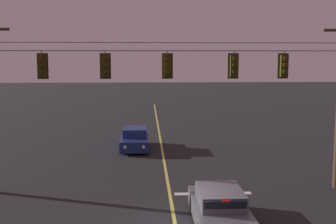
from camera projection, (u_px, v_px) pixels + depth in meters
name	position (u px, v px, depth m)	size (l,w,h in m)	color
lane_centre_stripe	(164.00, 159.00, 25.63)	(0.14, 60.00, 0.01)	#D1C64C
stop_bar_paint	(213.00, 193.00, 19.18)	(3.40, 0.36, 0.01)	silver
signal_span_assembly	(169.00, 103.00, 19.19)	(17.19, 0.32, 7.63)	#423021
traffic_light_leftmost	(42.00, 66.00, 18.70)	(0.48, 0.41, 1.22)	black
traffic_light_left_inner	(105.00, 66.00, 18.83)	(0.48, 0.41, 1.22)	black
traffic_light_centre	(168.00, 66.00, 18.97)	(0.48, 0.41, 1.22)	black
traffic_light_right_inner	(234.00, 66.00, 19.11)	(0.48, 0.41, 1.22)	black
traffic_light_rightmost	(284.00, 66.00, 19.22)	(0.48, 0.41, 1.22)	black
car_waiting_near_lane	(219.00, 209.00, 15.38)	(1.80, 4.33, 1.39)	#4C4C51
car_oncoming_lead	(135.00, 139.00, 28.45)	(1.80, 4.42, 1.39)	navy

